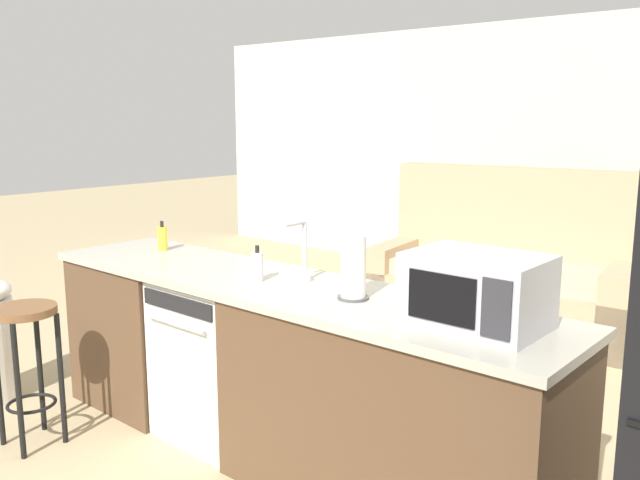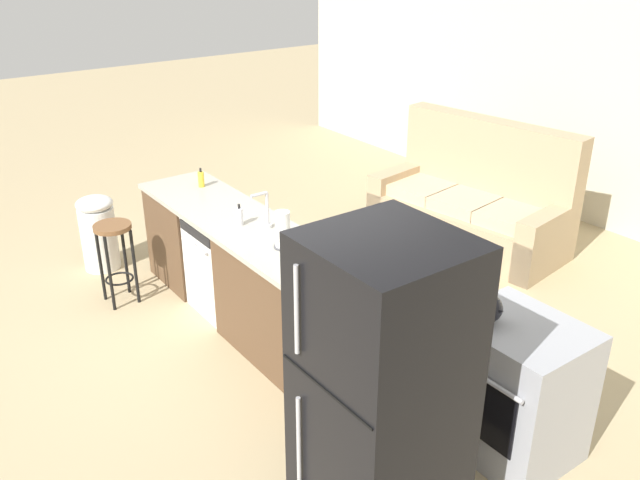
{
  "view_description": "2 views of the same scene",
  "coord_description": "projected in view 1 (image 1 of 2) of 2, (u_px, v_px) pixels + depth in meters",
  "views": [
    {
      "loc": [
        2.37,
        -2.26,
        1.69
      ],
      "look_at": [
        0.16,
        0.3,
        1.07
      ],
      "focal_mm": 38.0,
      "sensor_mm": 36.0,
      "label": 1
    },
    {
      "loc": [
        4.39,
        -2.42,
        3.02
      ],
      "look_at": [
        0.64,
        0.32,
        0.88
      ],
      "focal_mm": 38.0,
      "sensor_mm": 36.0,
      "label": 2
    }
  ],
  "objects": [
    {
      "name": "paper_towel_roll",
      "position": [
        353.0,
        268.0,
        2.93
      ],
      "size": [
        0.14,
        0.14,
        0.28
      ],
      "color": "#4C4C51",
      "rests_on": "kitchen_counter"
    },
    {
      "name": "dishwasher",
      "position": [
        224.0,
        358.0,
        3.6
      ],
      "size": [
        0.58,
        0.61,
        0.84
      ],
      "color": "white",
      "rests_on": "ground_plane"
    },
    {
      "name": "ground_plane",
      "position": [
        259.0,
        446.0,
        3.51
      ],
      "size": [
        24.0,
        24.0,
        0.0
      ],
      "primitive_type": "plane",
      "color": "tan"
    },
    {
      "name": "sink_faucet",
      "position": [
        303.0,
        255.0,
        3.25
      ],
      "size": [
        0.07,
        0.18,
        0.3
      ],
      "color": "silver",
      "rests_on": "kitchen_counter"
    },
    {
      "name": "soap_bottle",
      "position": [
        257.0,
        266.0,
        3.26
      ],
      "size": [
        0.06,
        0.06,
        0.18
      ],
      "color": "silver",
      "rests_on": "kitchen_counter"
    },
    {
      "name": "microwave",
      "position": [
        477.0,
        290.0,
        2.55
      ],
      "size": [
        0.5,
        0.37,
        0.28
      ],
      "color": "#B7B7BC",
      "rests_on": "kitchen_counter"
    },
    {
      "name": "wall_back",
      "position": [
        608.0,
        158.0,
        6.22
      ],
      "size": [
        10.0,
        0.06,
        2.6
      ],
      "color": "beige",
      "rests_on": "ground_plane"
    },
    {
      "name": "couch",
      "position": [
        504.0,
        277.0,
        5.48
      ],
      "size": [
        2.11,
        1.18,
        1.27
      ],
      "color": "tan",
      "rests_on": "ground_plane"
    },
    {
      "name": "dish_soap_bottle",
      "position": [
        162.0,
        238.0,
        4.0
      ],
      "size": [
        0.06,
        0.06,
        0.18
      ],
      "color": "yellow",
      "rests_on": "kitchen_counter"
    },
    {
      "name": "kitchen_counter",
      "position": [
        292.0,
        381.0,
        3.28
      ],
      "size": [
        2.94,
        0.66,
        0.9
      ],
      "color": "brown",
      "rests_on": "ground_plane"
    },
    {
      "name": "bar_stool",
      "position": [
        27.0,
        345.0,
        3.44
      ],
      "size": [
        0.32,
        0.32,
        0.74
      ],
      "color": "brown",
      "rests_on": "ground_plane"
    }
  ]
}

